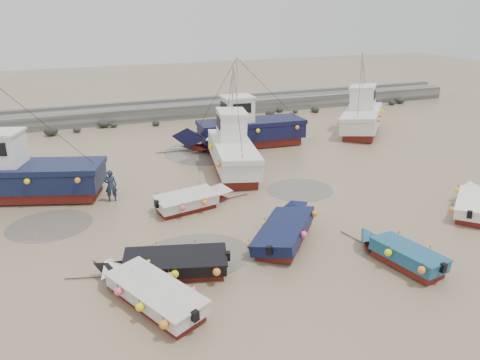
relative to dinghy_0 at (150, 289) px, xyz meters
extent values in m
plane|color=#93795C|center=(5.67, 4.88, -0.54)|extent=(120.00, 120.00, 0.00)
cube|color=gray|center=(5.67, 26.88, 0.06)|extent=(60.00, 2.20, 1.20)
cube|color=gray|center=(5.67, 28.09, 0.78)|extent=(60.00, 0.60, 0.25)
ellipsoid|color=black|center=(10.77, 23.90, -0.25)|extent=(0.84, 0.86, 0.51)
ellipsoid|color=black|center=(13.46, 25.44, -0.20)|extent=(0.98, 1.07, 0.72)
ellipsoid|color=black|center=(19.83, 24.42, -0.27)|extent=(0.78, 0.90, 0.59)
ellipsoid|color=black|center=(28.70, 24.68, -0.30)|extent=(0.68, 0.72, 0.52)
ellipsoid|color=black|center=(24.59, 24.15, -0.33)|extent=(0.60, 0.70, 0.31)
ellipsoid|color=black|center=(0.59, 25.34, -0.20)|extent=(0.99, 0.80, 0.58)
ellipsoid|color=black|center=(17.86, 24.65, -0.35)|extent=(0.54, 0.46, 0.30)
ellipsoid|color=black|center=(15.35, 24.85, -0.33)|extent=(0.61, 0.47, 0.46)
ellipsoid|color=black|center=(29.95, 25.03, -0.22)|extent=(0.92, 0.97, 0.58)
ellipsoid|color=black|center=(1.36, 25.15, -0.33)|extent=(0.61, 0.53, 0.32)
ellipsoid|color=black|center=(16.66, 25.48, -0.31)|extent=(0.67, 0.55, 0.43)
ellipsoid|color=black|center=(-3.51, 24.22, -0.16)|extent=(1.09, 0.88, 0.72)
ellipsoid|color=black|center=(-1.58, 24.53, -0.31)|extent=(0.65, 0.60, 0.37)
ellipsoid|color=black|center=(15.13, 24.27, -0.23)|extent=(0.88, 0.64, 0.62)
ellipsoid|color=black|center=(4.74, 24.48, -0.32)|extent=(0.64, 0.62, 0.48)
ellipsoid|color=black|center=(13.51, 25.30, -0.35)|extent=(0.55, 0.45, 0.29)
cylinder|color=#5C564B|center=(2.15, 2.52, -0.54)|extent=(5.00, 5.00, 0.01)
cylinder|color=#5C564B|center=(9.68, 7.54, -0.54)|extent=(3.74, 3.74, 0.01)
cylinder|color=#5C564B|center=(-3.43, 7.63, -0.54)|extent=(3.93, 3.93, 0.01)
cylinder|color=#5C564B|center=(6.54, 16.00, -0.54)|extent=(5.57, 5.57, 0.01)
cube|color=maroon|center=(0.16, -0.33, -0.39)|extent=(2.74, 3.87, 0.30)
cube|color=beige|center=(0.16, -0.33, -0.02)|extent=(3.06, 4.21, 0.45)
pyramid|color=beige|center=(-0.86, 1.77, 0.43)|extent=(1.63, 1.28, 0.90)
cube|color=brown|center=(0.16, -0.33, 0.15)|extent=(2.52, 3.51, 0.10)
cube|color=beige|center=(0.16, -0.33, 0.24)|extent=(3.15, 4.32, 0.07)
cube|color=black|center=(1.07, -2.19, 0.16)|extent=(0.28, 0.26, 0.35)
cylinder|color=black|center=(-1.28, 2.62, -0.51)|extent=(0.91, 1.81, 0.04)
sphere|color=orange|center=(0.09, -2.12, 0.09)|extent=(0.30, 0.30, 0.30)
sphere|color=orange|center=(1.34, -0.81, 0.09)|extent=(0.30, 0.30, 0.30)
sphere|color=orange|center=(-0.47, -0.99, 0.09)|extent=(0.30, 0.30, 0.30)
sphere|color=orange|center=(0.79, 0.33, 0.09)|extent=(0.30, 0.30, 0.30)
sphere|color=orange|center=(-1.02, 0.15, 0.09)|extent=(0.30, 0.30, 0.30)
sphere|color=orange|center=(0.23, 1.46, 0.09)|extent=(0.30, 0.30, 0.30)
cube|color=maroon|center=(6.31, 2.30, -0.39)|extent=(3.61, 3.87, 0.30)
cube|color=#0D1337|center=(6.31, 2.30, -0.02)|extent=(3.99, 4.25, 0.45)
pyramid|color=#0D1337|center=(7.85, 4.12, 0.43)|extent=(1.83, 1.70, 0.90)
cube|color=brown|center=(6.31, 2.30, 0.15)|extent=(3.30, 3.53, 0.10)
cube|color=#0D1337|center=(6.31, 2.30, 0.24)|extent=(4.10, 4.37, 0.07)
cube|color=black|center=(4.94, 0.69, 0.16)|extent=(0.28, 0.28, 0.35)
cylinder|color=black|center=(8.47, 4.85, -0.51)|extent=(1.32, 1.55, 0.04)
sphere|color=orange|center=(4.49, 1.73, 0.09)|extent=(0.30, 0.30, 0.30)
sphere|color=orange|center=(6.74, 1.24, 0.09)|extent=(0.30, 0.30, 0.30)
sphere|color=orange|center=(5.88, 3.37, 0.09)|extent=(0.30, 0.30, 0.30)
sphere|color=orange|center=(8.13, 2.88, 0.09)|extent=(0.30, 0.30, 0.30)
cube|color=maroon|center=(9.94, -1.18, -0.39)|extent=(1.72, 2.86, 0.30)
cube|color=navy|center=(9.94, -1.18, -0.02)|extent=(1.96, 3.10, 0.45)
pyramid|color=navy|center=(9.52, 0.55, 0.43)|extent=(1.44, 1.01, 0.90)
cube|color=brown|center=(9.94, -1.18, 0.15)|extent=(1.59, 2.59, 0.10)
cube|color=navy|center=(9.94, -1.18, 0.24)|extent=(2.02, 3.17, 0.07)
cube|color=black|center=(10.30, -2.64, 0.16)|extent=(0.26, 0.23, 0.35)
cylinder|color=black|center=(9.32, 1.33, -0.51)|extent=(0.52, 1.95, 0.04)
sphere|color=orange|center=(9.46, -2.48, 0.09)|extent=(0.30, 0.30, 0.30)
sphere|color=orange|center=(10.79, -1.37, 0.09)|extent=(0.30, 0.30, 0.30)
sphere|color=orange|center=(9.10, -1.00, 0.09)|extent=(0.30, 0.30, 0.30)
sphere|color=orange|center=(10.42, 0.11, 0.09)|extent=(0.30, 0.30, 0.30)
cube|color=maroon|center=(16.17, 1.77, -0.39)|extent=(3.15, 2.96, 0.30)
cube|color=white|center=(16.17, 1.77, -0.02)|extent=(3.46, 3.26, 0.45)
pyramid|color=white|center=(17.73, 3.13, 0.43)|extent=(1.42, 1.48, 0.90)
cube|color=brown|center=(16.17, 1.77, 0.15)|extent=(2.88, 2.70, 0.10)
cube|color=white|center=(16.17, 1.77, 0.24)|extent=(3.56, 3.35, 0.07)
cube|color=black|center=(14.82, 0.59, 0.16)|extent=(0.28, 0.28, 0.35)
cylinder|color=black|center=(18.39, 3.71, -0.51)|extent=(1.53, 1.34, 0.04)
sphere|color=orange|center=(14.63, 1.47, 0.09)|extent=(0.30, 0.30, 0.30)
sphere|color=orange|center=(16.68, 3.26, 0.09)|extent=(0.30, 0.30, 0.30)
cube|color=maroon|center=(1.24, 1.46, -0.39)|extent=(3.79, 2.14, 0.30)
cube|color=black|center=(1.24, 1.46, -0.02)|extent=(4.10, 2.43, 0.45)
pyramid|color=black|center=(-0.96, 2.03, 0.43)|extent=(1.07, 1.65, 0.90)
cube|color=brown|center=(1.24, 1.46, 0.15)|extent=(3.43, 1.98, 0.10)
cube|color=black|center=(1.24, 1.46, 0.24)|extent=(4.20, 2.51, 0.07)
cube|color=black|center=(3.18, 0.96, 0.16)|extent=(0.23, 0.26, 0.35)
cylinder|color=black|center=(-1.86, 2.26, -0.51)|extent=(1.95, 0.54, 0.04)
sphere|color=orange|center=(2.50, 0.23, 0.09)|extent=(0.30, 0.30, 0.30)
sphere|color=orange|center=(2.20, 2.12, 0.09)|extent=(0.30, 0.30, 0.30)
sphere|color=orange|center=(1.02, 0.61, 0.09)|extent=(0.30, 0.30, 0.30)
sphere|color=orange|center=(0.72, 2.50, 0.09)|extent=(0.30, 0.30, 0.30)
sphere|color=orange|center=(-0.46, 0.99, 0.09)|extent=(0.30, 0.30, 0.30)
cube|color=maroon|center=(3.05, 7.12, -0.39)|extent=(3.00, 1.75, 0.30)
cube|color=beige|center=(3.05, 7.12, -0.02)|extent=(3.24, 1.99, 0.45)
pyramid|color=beige|center=(4.87, 7.51, 0.43)|extent=(0.99, 1.51, 0.90)
cube|color=brown|center=(3.05, 7.12, 0.15)|extent=(2.72, 1.62, 0.10)
cube|color=beige|center=(3.05, 7.12, 0.24)|extent=(3.32, 2.06, 0.07)
cube|color=black|center=(1.50, 6.79, 0.16)|extent=(0.22, 0.25, 0.35)
cylinder|color=black|center=(5.68, 7.68, -0.51)|extent=(1.96, 0.46, 0.04)
sphere|color=orange|center=(1.70, 7.66, 0.09)|extent=(0.30, 0.30, 0.30)
sphere|color=orange|center=(2.63, 6.19, 0.09)|extent=(0.30, 0.30, 0.30)
sphere|color=orange|center=(2.88, 7.91, 0.09)|extent=(0.30, 0.30, 0.30)
sphere|color=orange|center=(3.81, 6.45, 0.09)|extent=(0.30, 0.30, 0.30)
sphere|color=orange|center=(4.05, 8.17, 0.09)|extent=(0.30, 0.30, 0.30)
cube|color=maroon|center=(-4.49, 11.56, -0.27)|extent=(7.62, 4.33, 0.55)
cube|color=#101736|center=(-4.49, 11.56, 0.48)|extent=(8.24, 4.88, 0.95)
cube|color=brown|center=(-4.49, 11.56, 1.00)|extent=(8.04, 4.72, 0.08)
cube|color=#101736|center=(-4.49, 11.56, 1.14)|extent=(8.43, 4.98, 0.30)
cube|color=white|center=(-5.51, 11.86, 2.11)|extent=(2.47, 2.42, 1.70)
sphere|color=#EC5770|center=(-1.96, 9.23, 0.84)|extent=(0.30, 0.30, 0.30)
sphere|color=#EC5770|center=(-2.28, 12.45, 0.84)|extent=(0.30, 0.30, 0.30)
sphere|color=#EC5770|center=(-4.33, 9.95, 0.84)|extent=(0.30, 0.30, 0.30)
sphere|color=#EC5770|center=(-4.66, 13.16, 0.84)|extent=(0.30, 0.30, 0.30)
cube|color=maroon|center=(7.07, 11.53, -0.27)|extent=(2.94, 6.38, 0.55)
cube|color=silver|center=(7.07, 11.53, 0.48)|extent=(3.35, 6.88, 0.95)
pyramid|color=silver|center=(7.72, 15.32, 1.18)|extent=(2.47, 1.79, 1.40)
cube|color=brown|center=(7.07, 11.53, 1.00)|extent=(3.23, 6.72, 0.08)
cube|color=silver|center=(7.07, 11.53, 1.14)|extent=(3.42, 7.04, 0.30)
cube|color=white|center=(7.22, 12.42, 2.11)|extent=(1.90, 2.24, 1.70)
cube|color=white|center=(7.22, 12.42, 3.02)|extent=(2.05, 2.42, 0.12)
cube|color=black|center=(7.39, 13.42, 2.36)|extent=(1.33, 0.28, 0.68)
cylinder|color=#B7B7B2|center=(7.22, 12.42, 4.38)|extent=(0.10, 0.10, 2.60)
cylinder|color=black|center=(7.91, 16.41, -0.51)|extent=(0.56, 2.96, 0.05)
sphere|color=#EC5770|center=(5.39, 9.16, 0.84)|extent=(0.30, 0.30, 0.30)
sphere|color=#EC5770|center=(8.15, 10.46, 0.84)|extent=(0.30, 0.30, 0.30)
sphere|color=#EC5770|center=(5.98, 12.61, 0.84)|extent=(0.30, 0.30, 0.30)
sphere|color=#EC5770|center=(8.74, 13.90, 0.84)|extent=(0.30, 0.30, 0.30)
cube|color=maroon|center=(10.24, 16.49, -0.27)|extent=(7.04, 2.63, 0.55)
cube|color=black|center=(10.24, 16.49, 0.48)|extent=(7.57, 3.06, 0.95)
pyramid|color=black|center=(5.97, 16.70, 1.18)|extent=(1.56, 2.76, 1.40)
cube|color=brown|center=(10.24, 16.49, 1.00)|extent=(7.39, 2.95, 0.08)
cube|color=black|center=(10.24, 16.49, 1.14)|extent=(7.74, 3.12, 0.30)
cube|color=white|center=(9.23, 16.54, 2.11)|extent=(2.09, 1.98, 1.70)
cube|color=white|center=(9.23, 16.54, 3.02)|extent=(2.26, 2.14, 0.12)
cube|color=black|center=(8.21, 16.59, 2.36)|extent=(0.13, 1.61, 0.68)
cylinder|color=#B7B7B2|center=(9.23, 16.54, 4.38)|extent=(0.10, 0.10, 2.60)
cylinder|color=black|center=(4.82, 16.76, -0.51)|extent=(3.00, 0.20, 0.05)
sphere|color=#EC5770|center=(13.13, 14.88, 0.84)|extent=(0.30, 0.30, 0.30)
sphere|color=#EC5770|center=(11.79, 17.88, 0.84)|extent=(0.30, 0.30, 0.30)
sphere|color=#EC5770|center=(10.17, 15.02, 0.84)|extent=(0.30, 0.30, 0.30)
sphere|color=#EC5770|center=(8.84, 18.03, 0.84)|extent=(0.30, 0.30, 0.30)
sphere|color=#EC5770|center=(7.21, 15.17, 0.84)|extent=(0.30, 0.30, 0.30)
cube|color=maroon|center=(19.67, 16.44, -0.27)|extent=(5.33, 5.72, 0.55)
cube|color=silver|center=(19.67, 16.44, 0.48)|extent=(5.89, 6.29, 0.95)
pyramid|color=silver|center=(22.00, 19.17, 1.18)|extent=(2.87, 2.74, 1.40)
cube|color=brown|center=(19.67, 16.44, 1.00)|extent=(5.72, 6.12, 0.08)
cube|color=silver|center=(19.67, 16.44, 1.14)|extent=(6.02, 6.43, 0.30)
cube|color=white|center=(20.20, 17.07, 2.11)|extent=(2.66, 2.68, 1.70)
cube|color=white|center=(20.20, 17.07, 3.02)|extent=(2.87, 2.90, 0.12)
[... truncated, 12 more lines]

